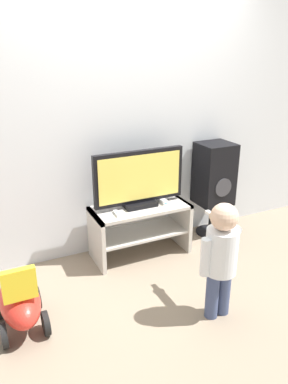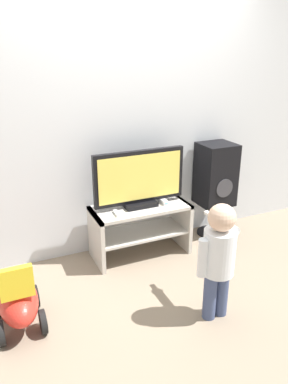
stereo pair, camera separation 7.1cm
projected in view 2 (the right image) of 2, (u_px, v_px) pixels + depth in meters
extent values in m
plane|color=gray|center=(150.00, 263.00, 3.48)|extent=(16.00, 16.00, 0.00)
cube|color=silver|center=(127.00, 115.00, 3.44)|extent=(10.00, 0.06, 2.60)
cube|color=beige|center=(140.00, 208.00, 3.49)|extent=(0.92, 0.42, 0.03)
cube|color=beige|center=(140.00, 233.00, 3.58)|extent=(0.88, 0.38, 0.02)
cube|color=beige|center=(96.00, 239.00, 3.40)|extent=(0.04, 0.42, 0.50)
cube|color=beige|center=(181.00, 222.00, 3.74)|extent=(0.04, 0.42, 0.50)
cube|color=black|center=(139.00, 204.00, 3.49)|extent=(0.30, 0.20, 0.04)
cube|color=black|center=(139.00, 177.00, 3.40)|extent=(0.87, 0.05, 0.49)
cube|color=#F2D859|center=(141.00, 178.00, 3.37)|extent=(0.80, 0.01, 0.42)
cube|color=white|center=(162.00, 201.00, 3.56)|extent=(0.05, 0.16, 0.04)
cube|color=#3F8CE5|center=(166.00, 204.00, 3.49)|extent=(0.03, 0.00, 0.01)
cube|color=white|center=(117.00, 213.00, 3.30)|extent=(0.04, 0.13, 0.02)
cylinder|color=#337FD8|center=(117.00, 212.00, 3.30)|extent=(0.01, 0.01, 0.00)
cylinder|color=#3F4C72|center=(210.00, 296.00, 2.72)|extent=(0.10, 0.10, 0.37)
cylinder|color=#3F4C72|center=(222.00, 292.00, 2.76)|extent=(0.10, 0.10, 0.37)
cylinder|color=white|center=(219.00, 252.00, 2.62)|extent=(0.23, 0.23, 0.34)
sphere|color=beige|center=(222.00, 218.00, 2.52)|extent=(0.19, 0.19, 0.19)
cylinder|color=white|center=(203.00, 258.00, 2.57)|extent=(0.07, 0.07, 0.28)
cylinder|color=white|center=(224.00, 224.00, 2.74)|extent=(0.07, 0.28, 0.07)
sphere|color=beige|center=(213.00, 217.00, 2.86)|extent=(0.08, 0.08, 0.08)
cube|color=white|center=(210.00, 215.00, 2.90)|extent=(0.03, 0.13, 0.02)
cylinder|color=black|center=(211.00, 232.00, 4.06)|extent=(0.31, 0.31, 0.02)
cylinder|color=black|center=(212.00, 218.00, 4.00)|extent=(0.05, 0.05, 0.35)
cube|color=black|center=(216.00, 174.00, 3.82)|extent=(0.35, 0.33, 0.64)
cylinder|color=#38383D|center=(225.00, 188.00, 3.71)|extent=(0.19, 0.01, 0.19)
ellipsoid|color=red|center=(18.00, 299.00, 2.65)|extent=(0.28, 0.58, 0.25)
cube|color=yellow|center=(16.00, 283.00, 2.43)|extent=(0.22, 0.05, 0.22)
cylinder|color=black|center=(36.00, 296.00, 2.88)|extent=(0.04, 0.17, 0.17)
cylinder|color=black|center=(1.00, 333.00, 2.50)|extent=(0.04, 0.17, 0.17)
cylinder|color=black|center=(43.00, 322.00, 2.61)|extent=(0.04, 0.17, 0.17)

